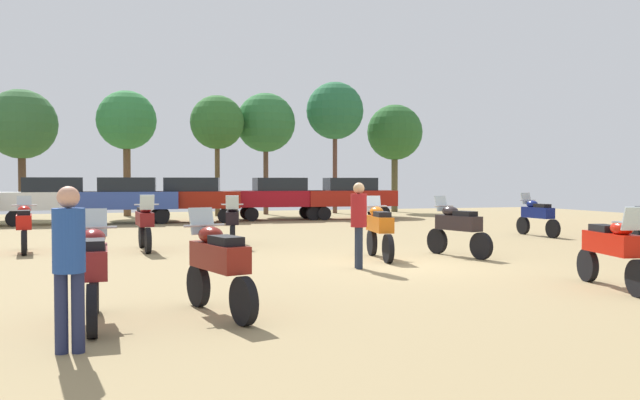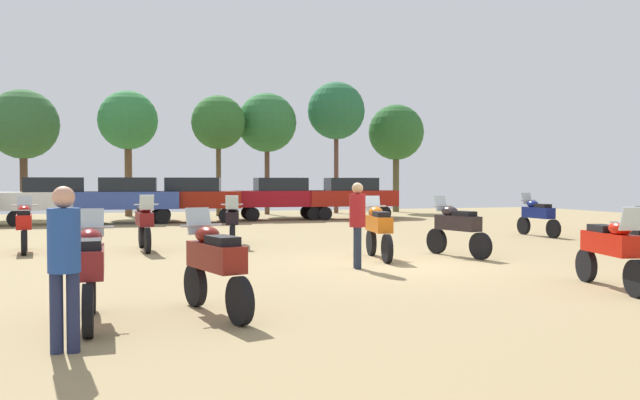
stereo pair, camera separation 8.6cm
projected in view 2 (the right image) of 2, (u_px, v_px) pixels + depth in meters
ground_plane at (398, 265)px, 14.27m from camera, size 44.00×52.00×0.02m
motorcycle_1 at (379, 228)px, 15.23m from camera, size 0.65×2.18×1.49m
motorcycle_2 at (538, 215)px, 21.53m from camera, size 0.62×2.16×1.44m
motorcycle_3 at (144, 223)px, 17.08m from camera, size 0.62×2.22×1.50m
motorcycle_4 at (89, 269)px, 8.31m from camera, size 0.62×2.12×1.48m
motorcycle_5 at (457, 227)px, 15.75m from camera, size 0.77×2.11×1.48m
motorcycle_7 at (215, 263)px, 8.88m from camera, size 0.79×2.09×1.47m
motorcycle_9 at (611, 248)px, 10.96m from camera, size 0.75×2.20×1.44m
motorcycle_10 at (232, 220)px, 18.59m from camera, size 0.70×2.13×1.45m
motorcycle_11 at (24, 225)px, 16.70m from camera, size 0.63×2.18×1.46m
car_1 at (129, 197)px, 28.01m from camera, size 4.43×2.14×2.00m
car_2 at (281, 195)px, 30.50m from camera, size 4.36×1.96×2.00m
car_4 at (53, 197)px, 27.30m from camera, size 4.47×2.26×2.00m
car_5 at (351, 195)px, 31.24m from camera, size 4.43×2.12×2.00m
car_6 at (193, 196)px, 28.84m from camera, size 4.56×2.56×2.00m
person_1 at (357, 218)px, 13.56m from camera, size 0.39×0.39×1.82m
person_2 at (64, 255)px, 6.90m from camera, size 0.37×0.37×1.80m
tree_1 at (128, 121)px, 33.68m from camera, size 3.08×3.08×6.58m
tree_2 at (336, 111)px, 36.70m from camera, size 3.27×3.27×7.50m
tree_4 at (267, 123)px, 35.41m from camera, size 3.25×3.25×6.69m
tree_6 at (218, 123)px, 33.70m from camera, size 2.83×2.83×6.34m
tree_7 at (396, 133)px, 38.38m from camera, size 3.31×3.31×6.41m
tree_9 at (23, 125)px, 32.42m from camera, size 3.51×3.51×6.47m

